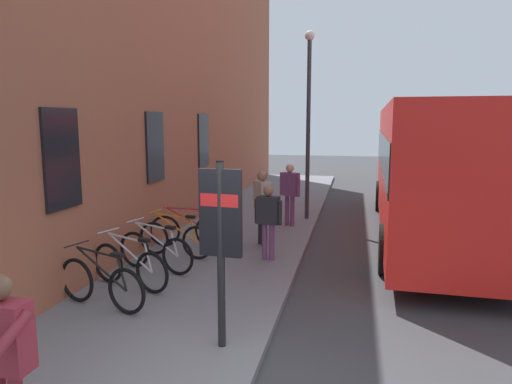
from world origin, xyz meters
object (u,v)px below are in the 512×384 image
Objects in this scene: bicycle_nearest_sign at (101,284)px; pedestrian_by_facade at (290,188)px; bicycle_beside_lamp at (156,251)px; bicycle_by_door at (188,230)px; city_bus at (433,163)px; pedestrian_crossing_street at (268,215)px; bicycle_leaning_wall at (130,266)px; pedestrian_near_bus at (262,200)px; tourist_with_hotdogs at (2,348)px; transit_info_sign at (221,225)px; bicycle_mid_rack at (176,239)px; street_lamp at (309,110)px.

bicycle_nearest_sign is 6.66m from pedestrian_by_facade.
bicycle_beside_lamp is 0.99× the size of bicycle_by_door.
pedestrian_by_facade is at bearing 90.09° from city_bus.
bicycle_beside_lamp is 0.16× the size of city_bus.
pedestrian_by_facade is 1.10× the size of pedestrian_crossing_street.
bicycle_leaning_wall is at bearing 133.46° from city_bus.
tourist_with_hotdogs is (-7.29, 0.75, -0.05)m from pedestrian_near_bus.
pedestrian_by_facade is (4.45, -1.97, 0.66)m from bicycle_beside_lamp.
bicycle_leaning_wall is 1.04× the size of tourist_with_hotdogs.
bicycle_nearest_sign is 1.00× the size of bicycle_beside_lamp.
pedestrian_near_bus is (3.27, -1.69, 0.67)m from bicycle_leaning_wall.
bicycle_leaning_wall is (0.90, -0.02, 0.00)m from bicycle_nearest_sign.
bicycle_by_door is 1.00× the size of pedestrian_near_bus.
bicycle_leaning_wall is 0.71× the size of transit_info_sign.
pedestrian_by_facade is 2.16m from pedestrian_near_bus.
bicycle_leaning_wall is at bearing 152.69° from pedestrian_near_bus.
tourist_with_hotdogs is (-4.97, -0.88, 0.62)m from bicycle_beside_lamp.
bicycle_mid_rack is at bearing 29.85° from transit_info_sign.
bicycle_nearest_sign is 0.99× the size of pedestrian_near_bus.
bicycle_nearest_sign is at bearing 179.21° from bicycle_by_door.
bicycle_mid_rack is 1.07× the size of tourist_with_hotdogs.
pedestrian_crossing_street is at bearing -179.81° from pedestrian_by_facade.
city_bus reaches higher than tourist_with_hotdogs.
bicycle_beside_lamp is (1.85, -0.08, 0.00)m from bicycle_nearest_sign.
pedestrian_near_bus is (0.49, -1.65, 0.67)m from bicycle_by_door.
pedestrian_by_facade is (3.49, -1.95, 0.66)m from bicycle_mid_rack.
pedestrian_near_bus is at bearing -35.02° from bicycle_beside_lamp.
transit_info_sign is (-4.47, -2.12, 1.21)m from bicycle_by_door.
bicycle_mid_rack is at bearing 152.75° from street_lamp.
pedestrian_by_facade is at bearing -18.01° from bicycle_nearest_sign.
pedestrian_near_bus reaches higher than tourist_with_hotdogs.
bicycle_leaning_wall and bicycle_mid_rack have the same top height.
pedestrian_crossing_street is at bearing -83.74° from bicycle_mid_rack.
bicycle_beside_lamp is 2.38m from pedestrian_crossing_street.
pedestrian_by_facade reaches higher than bicycle_nearest_sign.
bicycle_beside_lamp is 6.58m from street_lamp.
street_lamp is at bearing 72.76° from city_bus.
city_bus reaches higher than transit_info_sign.
bicycle_nearest_sign is 1.10× the size of pedestrian_crossing_street.
pedestrian_crossing_street reaches higher than bicycle_beside_lamp.
bicycle_mid_rack is 6.77m from city_bus.
bicycle_by_door is at bearing -0.70° from bicycle_leaning_wall.
bicycle_mid_rack is (2.81, -0.10, 0.00)m from bicycle_nearest_sign.
bicycle_nearest_sign is 0.99× the size of bicycle_by_door.
bicycle_mid_rack is at bearing -1.99° from bicycle_nearest_sign.
pedestrian_crossing_street reaches higher than bicycle_nearest_sign.
pedestrian_crossing_street reaches higher than bicycle_leaning_wall.
bicycle_beside_lamp is at bearing 156.85° from street_lamp.
pedestrian_crossing_street is at bearing -43.77° from bicycle_leaning_wall.
street_lamp reaches higher than bicycle_by_door.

